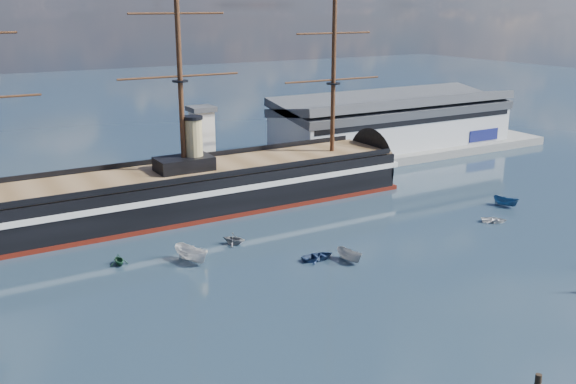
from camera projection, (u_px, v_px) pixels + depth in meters
ground at (267, 239)px, 104.00m from camera, size 600.00×600.00×0.00m
quay at (229, 180)px, 138.72m from camera, size 180.00×18.00×2.00m
warehouse at (393, 121)px, 162.88m from camera, size 63.00×21.00×11.60m
quay_tower at (203, 142)px, 130.13m from camera, size 5.00×5.00×15.00m
warship at (166, 193)px, 114.79m from camera, size 112.95×17.08×53.94m
motorboat_a at (192, 262)px, 94.47m from camera, size 8.13×5.17×3.05m
motorboat_b at (318, 260)px, 95.46m from camera, size 1.39×3.18×1.46m
motorboat_c at (349, 261)px, 94.74m from camera, size 5.96×2.88×2.29m
motorboat_d at (234, 244)px, 101.54m from camera, size 6.11×5.81×2.16m
motorboat_e at (494, 222)px, 111.84m from camera, size 2.50×2.75×1.24m
motorboat_f at (505, 206)px, 120.79m from camera, size 6.05×3.70×2.27m
motorboat_g at (119, 265)px, 93.53m from camera, size 4.82×2.09×1.77m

